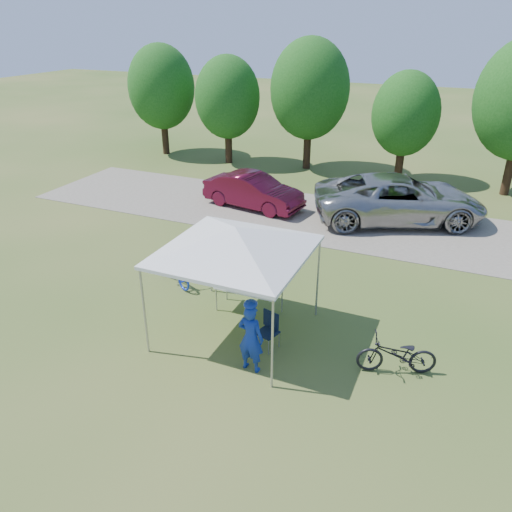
# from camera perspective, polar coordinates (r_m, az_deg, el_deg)

# --- Properties ---
(ground) EXTENTS (100.00, 100.00, 0.00)m
(ground) POSITION_cam_1_polar(r_m,az_deg,el_deg) (12.14, -2.17, -8.65)
(ground) COLOR #2D5119
(ground) RESTS_ON ground
(gravel_strip) EXTENTS (24.00, 5.00, 0.02)m
(gravel_strip) POSITION_cam_1_polar(r_m,az_deg,el_deg) (18.85, 8.39, 4.18)
(gravel_strip) COLOR gray
(gravel_strip) RESTS_ON ground
(canopy) EXTENTS (4.53, 4.53, 3.00)m
(canopy) POSITION_cam_1_polar(r_m,az_deg,el_deg) (10.87, -2.40, 2.96)
(canopy) COLOR #A5A5AA
(canopy) RESTS_ON ground
(treeline) EXTENTS (24.89, 4.28, 6.30)m
(treeline) POSITION_cam_1_polar(r_m,az_deg,el_deg) (23.75, 12.44, 17.16)
(treeline) COLOR #382314
(treeline) RESTS_ON ground
(folding_table) EXTENTS (1.66, 0.69, 0.68)m
(folding_table) POSITION_cam_1_polar(r_m,az_deg,el_deg) (12.59, -0.81, -3.83)
(folding_table) COLOR white
(folding_table) RESTS_ON ground
(folding_chair) EXTENTS (0.53, 0.55, 0.84)m
(folding_chair) POSITION_cam_1_polar(r_m,az_deg,el_deg) (11.43, 1.51, -8.11)
(folding_chair) COLOR black
(folding_chair) RESTS_ON ground
(cooler) EXTENTS (0.49, 0.34, 0.36)m
(cooler) POSITION_cam_1_polar(r_m,az_deg,el_deg) (12.66, -2.75, -2.53)
(cooler) COLOR white
(cooler) RESTS_ON folding_table
(ice_cream_cup) EXTENTS (0.09, 0.09, 0.07)m
(ice_cream_cup) POSITION_cam_1_polar(r_m,az_deg,el_deg) (12.41, 0.36, -3.90)
(ice_cream_cup) COLOR gold
(ice_cream_cup) RESTS_ON folding_table
(cyclist) EXTENTS (0.60, 0.42, 1.58)m
(cyclist) POSITION_cam_1_polar(r_m,az_deg,el_deg) (10.55, -0.61, -9.37)
(cyclist) COLOR navy
(cyclist) RESTS_ON ground
(bike_blue) EXTENTS (1.77, 1.34, 0.89)m
(bike_blue) POSITION_cam_1_polar(r_m,az_deg,el_deg) (14.22, -9.40, -1.41)
(bike_blue) COLOR #1734CD
(bike_blue) RESTS_ON ground
(bike_dark) EXTENTS (1.77, 1.12, 0.88)m
(bike_dark) POSITION_cam_1_polar(r_m,az_deg,el_deg) (11.07, 15.81, -10.83)
(bike_dark) COLOR black
(bike_dark) RESTS_ON ground
(minivan) EXTENTS (6.70, 4.97, 1.69)m
(minivan) POSITION_cam_1_polar(r_m,az_deg,el_deg) (18.94, 16.05, 6.30)
(minivan) COLOR #A2A29E
(minivan) RESTS_ON gravel_strip
(sedan) EXTENTS (4.18, 2.02, 1.32)m
(sedan) POSITION_cam_1_polar(r_m,az_deg,el_deg) (19.64, -0.30, 7.43)
(sedan) COLOR #4C0C1E
(sedan) RESTS_ON gravel_strip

